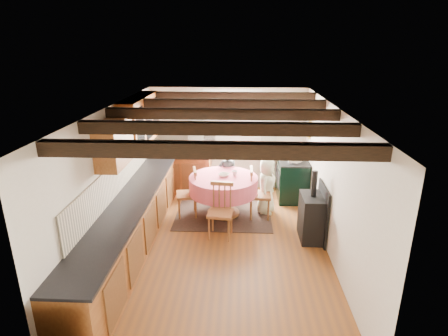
# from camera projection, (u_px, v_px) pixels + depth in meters

# --- Properties ---
(floor) EXTENTS (3.60, 5.50, 0.00)m
(floor) POSITION_uv_depth(u_px,v_px,m) (222.00, 245.00, 6.40)
(floor) COLOR brown
(floor) RESTS_ON ground
(ceiling) EXTENTS (3.60, 5.50, 0.00)m
(ceiling) POSITION_uv_depth(u_px,v_px,m) (222.00, 108.00, 5.62)
(ceiling) COLOR white
(ceiling) RESTS_ON ground
(wall_back) EXTENTS (3.60, 0.00, 2.40)m
(wall_back) POSITION_uv_depth(u_px,v_px,m) (228.00, 139.00, 8.61)
(wall_back) COLOR silver
(wall_back) RESTS_ON ground
(wall_front) EXTENTS (3.60, 0.00, 2.40)m
(wall_front) POSITION_uv_depth(u_px,v_px,m) (206.00, 286.00, 3.41)
(wall_front) COLOR silver
(wall_front) RESTS_ON ground
(wall_left) EXTENTS (0.00, 5.50, 2.40)m
(wall_left) POSITION_uv_depth(u_px,v_px,m) (114.00, 179.00, 6.09)
(wall_left) COLOR silver
(wall_left) RESTS_ON ground
(wall_right) EXTENTS (0.00, 5.50, 2.40)m
(wall_right) POSITION_uv_depth(u_px,v_px,m) (332.00, 183.00, 5.93)
(wall_right) COLOR silver
(wall_right) RESTS_ON ground
(beam_a) EXTENTS (3.60, 0.16, 0.16)m
(beam_a) POSITION_uv_depth(u_px,v_px,m) (211.00, 150.00, 3.76)
(beam_a) COLOR black
(beam_a) RESTS_ON ceiling
(beam_b) EXTENTS (3.60, 0.16, 0.16)m
(beam_b) POSITION_uv_depth(u_px,v_px,m) (217.00, 128.00, 4.70)
(beam_b) COLOR black
(beam_b) RESTS_ON ceiling
(beam_c) EXTENTS (3.60, 0.16, 0.16)m
(beam_c) POSITION_uv_depth(u_px,v_px,m) (222.00, 114.00, 5.65)
(beam_c) COLOR black
(beam_c) RESTS_ON ceiling
(beam_d) EXTENTS (3.60, 0.16, 0.16)m
(beam_d) POSITION_uv_depth(u_px,v_px,m) (225.00, 104.00, 6.59)
(beam_d) COLOR black
(beam_d) RESTS_ON ceiling
(beam_e) EXTENTS (3.60, 0.16, 0.16)m
(beam_e) POSITION_uv_depth(u_px,v_px,m) (227.00, 96.00, 7.54)
(beam_e) COLOR black
(beam_e) RESTS_ON ceiling
(splash_left) EXTENTS (0.02, 4.50, 0.55)m
(splash_left) POSITION_uv_depth(u_px,v_px,m) (121.00, 173.00, 6.37)
(splash_left) COLOR beige
(splash_left) RESTS_ON wall_left
(splash_back) EXTENTS (1.40, 0.02, 0.55)m
(splash_back) POSITION_uv_depth(u_px,v_px,m) (186.00, 139.00, 8.63)
(splash_back) COLOR beige
(splash_back) RESTS_ON wall_back
(base_cabinet_left) EXTENTS (0.60, 5.30, 0.88)m
(base_cabinet_left) POSITION_uv_depth(u_px,v_px,m) (135.00, 220.00, 6.32)
(base_cabinet_left) COLOR #965B26
(base_cabinet_left) RESTS_ON floor
(base_cabinet_back) EXTENTS (1.30, 0.60, 0.88)m
(base_cabinet_back) POSITION_uv_depth(u_px,v_px,m) (183.00, 173.00, 8.62)
(base_cabinet_back) COLOR #965B26
(base_cabinet_back) RESTS_ON floor
(worktop_left) EXTENTS (0.64, 5.30, 0.04)m
(worktop_left) POSITION_uv_depth(u_px,v_px,m) (134.00, 196.00, 6.17)
(worktop_left) COLOR black
(worktop_left) RESTS_ON base_cabinet_left
(worktop_back) EXTENTS (1.30, 0.64, 0.04)m
(worktop_back) POSITION_uv_depth(u_px,v_px,m) (182.00, 155.00, 8.45)
(worktop_back) COLOR black
(worktop_back) RESTS_ON base_cabinet_back
(wall_cabinet_glass) EXTENTS (0.34, 1.80, 0.90)m
(wall_cabinet_glass) POSITION_uv_depth(u_px,v_px,m) (140.00, 120.00, 6.97)
(wall_cabinet_glass) COLOR #965B26
(wall_cabinet_glass) RESTS_ON wall_left
(wall_cabinet_solid) EXTENTS (0.34, 0.90, 0.70)m
(wall_cabinet_solid) POSITION_uv_depth(u_px,v_px,m) (114.00, 143.00, 5.57)
(wall_cabinet_solid) COLOR #965B26
(wall_cabinet_solid) RESTS_ON wall_left
(window_frame) EXTENTS (1.34, 0.03, 1.54)m
(window_frame) POSITION_uv_depth(u_px,v_px,m) (232.00, 123.00, 8.46)
(window_frame) COLOR white
(window_frame) RESTS_ON wall_back
(window_pane) EXTENTS (1.20, 0.01, 1.40)m
(window_pane) POSITION_uv_depth(u_px,v_px,m) (232.00, 123.00, 8.46)
(window_pane) COLOR white
(window_pane) RESTS_ON wall_back
(curtain_left) EXTENTS (0.35, 0.10, 2.10)m
(curtain_left) POSITION_uv_depth(u_px,v_px,m) (196.00, 144.00, 8.58)
(curtain_left) COLOR #B3CAAA
(curtain_left) RESTS_ON wall_back
(curtain_right) EXTENTS (0.35, 0.10, 2.10)m
(curtain_right) POSITION_uv_depth(u_px,v_px,m) (269.00, 145.00, 8.50)
(curtain_right) COLOR #B3CAAA
(curtain_right) RESTS_ON wall_back
(curtain_rod) EXTENTS (2.00, 0.03, 0.03)m
(curtain_rod) POSITION_uv_depth(u_px,v_px,m) (232.00, 97.00, 8.18)
(curtain_rod) COLOR black
(curtain_rod) RESTS_ON wall_back
(wall_picture) EXTENTS (0.04, 0.50, 0.60)m
(wall_picture) POSITION_uv_depth(u_px,v_px,m) (309.00, 123.00, 7.94)
(wall_picture) COLOR gold
(wall_picture) RESTS_ON wall_right
(wall_plate) EXTENTS (0.30, 0.02, 0.30)m
(wall_plate) POSITION_uv_depth(u_px,v_px,m) (274.00, 119.00, 8.37)
(wall_plate) COLOR silver
(wall_plate) RESTS_ON wall_back
(rug) EXTENTS (1.93, 1.50, 0.01)m
(rug) POSITION_uv_depth(u_px,v_px,m) (223.00, 214.00, 7.52)
(rug) COLOR #402720
(rug) RESTS_ON floor
(dining_table) EXTENTS (1.37, 1.37, 0.83)m
(dining_table) POSITION_uv_depth(u_px,v_px,m) (223.00, 196.00, 7.39)
(dining_table) COLOR #E85072
(dining_table) RESTS_ON floor
(chair_near) EXTENTS (0.48, 0.50, 1.01)m
(chair_near) POSITION_uv_depth(u_px,v_px,m) (220.00, 211.00, 6.51)
(chair_near) COLOR olive
(chair_near) RESTS_ON floor
(chair_left) EXTENTS (0.52, 0.51, 1.00)m
(chair_left) POSITION_uv_depth(u_px,v_px,m) (187.00, 193.00, 7.33)
(chair_left) COLOR olive
(chair_left) RESTS_ON floor
(chair_right) EXTENTS (0.47, 0.45, 1.04)m
(chair_right) POSITION_uv_depth(u_px,v_px,m) (260.00, 193.00, 7.27)
(chair_right) COLOR olive
(chair_right) RESTS_ON floor
(aga_range) EXTENTS (0.65, 1.00, 0.93)m
(aga_range) POSITION_uv_depth(u_px,v_px,m) (292.00, 178.00, 8.21)
(aga_range) COLOR black
(aga_range) RESTS_ON floor
(cast_iron_stove) EXTENTS (0.39, 0.64, 1.29)m
(cast_iron_stove) POSITION_uv_depth(u_px,v_px,m) (312.00, 206.00, 6.41)
(cast_iron_stove) COLOR black
(cast_iron_stove) RESTS_ON floor
(child_far) EXTENTS (0.47, 0.35, 1.19)m
(child_far) POSITION_uv_depth(u_px,v_px,m) (227.00, 176.00, 7.98)
(child_far) COLOR #3A4144
(child_far) RESTS_ON floor
(child_right) EXTENTS (0.52, 0.65, 1.17)m
(child_right) POSITION_uv_depth(u_px,v_px,m) (266.00, 186.00, 7.45)
(child_right) COLOR #E8F2CB
(child_right) RESTS_ON floor
(bowl_a) EXTENTS (0.28, 0.28, 0.05)m
(bowl_a) POSITION_uv_depth(u_px,v_px,m) (224.00, 175.00, 7.30)
(bowl_a) COLOR silver
(bowl_a) RESTS_ON dining_table
(bowl_b) EXTENTS (0.25, 0.25, 0.06)m
(bowl_b) POSITION_uv_depth(u_px,v_px,m) (223.00, 175.00, 7.26)
(bowl_b) COLOR silver
(bowl_b) RESTS_ON dining_table
(cup) EXTENTS (0.13, 0.13, 0.10)m
(cup) POSITION_uv_depth(u_px,v_px,m) (235.00, 173.00, 7.32)
(cup) COLOR silver
(cup) RESTS_ON dining_table
(canister_tall) EXTENTS (0.15, 0.15, 0.25)m
(canister_tall) POSITION_uv_depth(u_px,v_px,m) (175.00, 148.00, 8.46)
(canister_tall) COLOR #262628
(canister_tall) RESTS_ON worktop_back
(canister_wide) EXTENTS (0.20, 0.20, 0.22)m
(canister_wide) POSITION_uv_depth(u_px,v_px,m) (179.00, 149.00, 8.44)
(canister_wide) COLOR #262628
(canister_wide) RESTS_ON worktop_back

